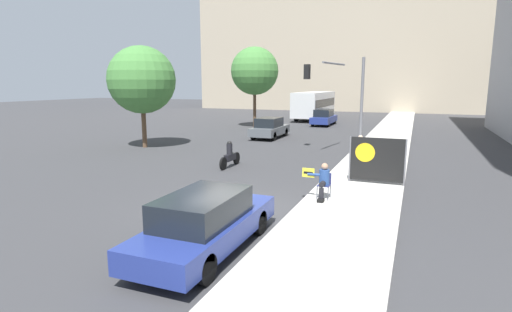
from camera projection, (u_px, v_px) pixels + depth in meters
name	position (u px, v px, depth m)	size (l,w,h in m)	color
ground_plane	(236.00, 210.00, 12.59)	(160.00, 160.00, 0.00)	#38383A
sidewalk_curb	(383.00, 146.00, 25.07)	(3.10, 90.00, 0.15)	beige
seated_protester	(323.00, 180.00, 13.24)	(0.94, 0.77, 1.21)	#474C56
pedestrian_behind	(360.00, 154.00, 17.07)	(0.34, 0.34, 1.65)	black
protest_banner	(376.00, 160.00, 15.24)	(2.10, 0.06, 1.78)	slate
traffic_light_pole	(339.00, 88.00, 22.09)	(3.47, 3.24, 5.20)	slate
parked_car_curbside	(206.00, 222.00, 9.39)	(1.72, 4.72, 1.44)	navy
car_on_road_nearest	(270.00, 128.00, 29.35)	(1.76, 4.31, 1.51)	#565B60
car_on_road_midblock	(324.00, 117.00, 38.42)	(1.72, 4.68, 1.55)	navy
city_bus_on_road	(314.00, 104.00, 44.75)	(2.60, 10.21, 3.04)	silver
motorcycle_on_road	(230.00, 156.00, 19.08)	(0.28, 2.08, 1.27)	black
street_tree_near_curb	(142.00, 80.00, 24.43)	(4.13, 4.13, 6.25)	brown
street_tree_midblock	(255.00, 71.00, 36.03)	(4.31, 4.31, 7.25)	brown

